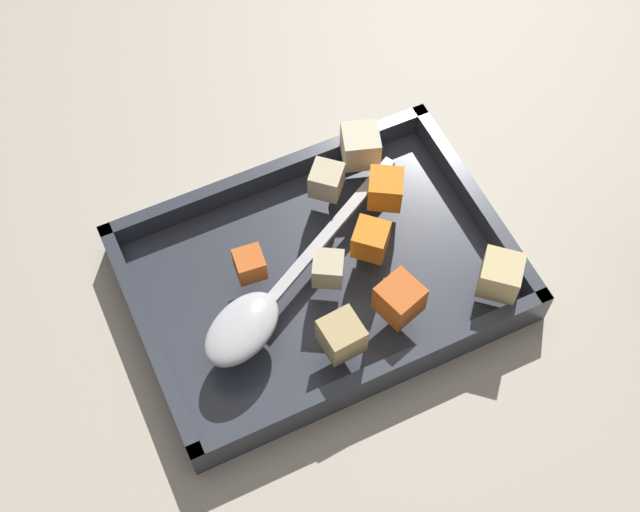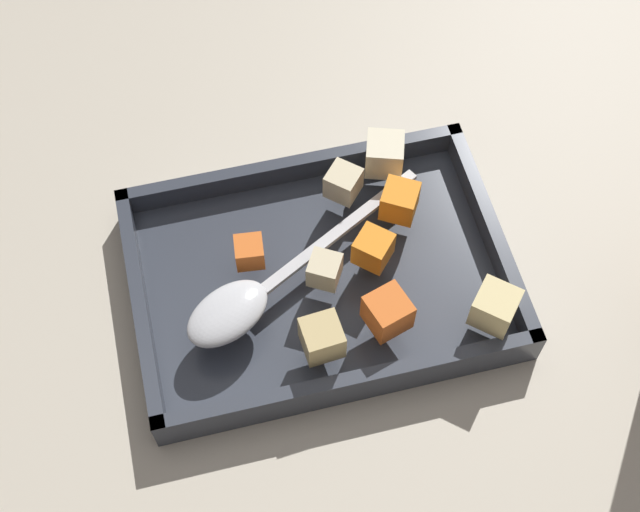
% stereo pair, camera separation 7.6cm
% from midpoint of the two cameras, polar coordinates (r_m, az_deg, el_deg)
% --- Properties ---
extents(ground_plane, '(4.00, 4.00, 0.00)m').
position_cam_midpoint_polar(ground_plane, '(0.81, 3.99, -2.12)').
color(ground_plane, '#BCB29E').
extents(baking_dish, '(0.33, 0.23, 0.04)m').
position_cam_midpoint_polar(baking_dish, '(0.80, 2.73, -1.61)').
color(baking_dish, '#333842').
rests_on(baking_dish, ground_plane).
extents(carrot_chunk_center, '(0.04, 0.04, 0.03)m').
position_cam_midpoint_polar(carrot_chunk_center, '(0.74, 7.34, -3.88)').
color(carrot_chunk_center, orange).
rests_on(carrot_chunk_center, baking_dish).
extents(carrot_chunk_far_right, '(0.03, 0.03, 0.02)m').
position_cam_midpoint_polar(carrot_chunk_far_right, '(0.76, -1.74, 0.01)').
color(carrot_chunk_far_right, orange).
rests_on(carrot_chunk_far_right, baking_dish).
extents(carrot_chunk_near_left, '(0.04, 0.04, 0.03)m').
position_cam_midpoint_polar(carrot_chunk_near_left, '(0.79, 7.90, 3.30)').
color(carrot_chunk_near_left, orange).
rests_on(carrot_chunk_near_left, baking_dish).
extents(carrot_chunk_under_handle, '(0.04, 0.04, 0.03)m').
position_cam_midpoint_polar(carrot_chunk_under_handle, '(0.76, 6.31, 0.18)').
color(carrot_chunk_under_handle, orange).
rests_on(carrot_chunk_under_handle, baking_dish).
extents(potato_chunk_heap_side, '(0.04, 0.04, 0.03)m').
position_cam_midpoint_polar(potato_chunk_heap_side, '(0.75, 3.19, -1.15)').
color(potato_chunk_heap_side, beige).
rests_on(potato_chunk_heap_side, baking_dish).
extents(potato_chunk_near_spoon, '(0.05, 0.05, 0.03)m').
position_cam_midpoint_polar(potato_chunk_near_spoon, '(0.75, 14.07, -3.47)').
color(potato_chunk_near_spoon, '#E0CC89').
rests_on(potato_chunk_near_spoon, baking_dish).
extents(potato_chunk_back_center, '(0.03, 0.03, 0.03)m').
position_cam_midpoint_polar(potato_chunk_back_center, '(0.72, 3.15, -5.56)').
color(potato_chunk_back_center, tan).
rests_on(potato_chunk_back_center, baking_dish).
extents(potato_chunk_corner_ne, '(0.04, 0.04, 0.03)m').
position_cam_midpoint_polar(potato_chunk_corner_ne, '(0.80, 4.24, 4.51)').
color(potato_chunk_corner_ne, beige).
rests_on(potato_chunk_corner_ne, baking_dish).
extents(potato_chunk_corner_se, '(0.04, 0.04, 0.03)m').
position_cam_midpoint_polar(potato_chunk_corner_se, '(0.82, 6.85, 6.31)').
color(potato_chunk_corner_se, beige).
rests_on(potato_chunk_corner_se, baking_dish).
extents(serving_spoon, '(0.24, 0.15, 0.02)m').
position_cam_midpoint_polar(serving_spoon, '(0.74, -2.22, -3.36)').
color(serving_spoon, silver).
rests_on(serving_spoon, baking_dish).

